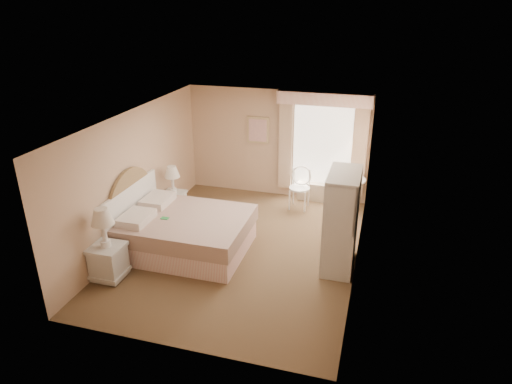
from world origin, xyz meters
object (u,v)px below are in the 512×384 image
(nightstand_near, at_px, (107,253))
(cafe_chair, at_px, (300,184))
(bed, at_px, (179,230))
(nightstand_far, at_px, (174,197))
(armoire, at_px, (341,229))
(round_table, at_px, (350,188))

(nightstand_near, bearing_deg, cafe_chair, 55.59)
(bed, bearing_deg, nightstand_far, 119.21)
(bed, relative_size, cafe_chair, 2.46)
(bed, height_order, armoire, armoire)
(bed, distance_m, nightstand_far, 1.49)
(nightstand_far, height_order, cafe_chair, nightstand_far)
(nightstand_far, relative_size, round_table, 1.56)
(nightstand_near, distance_m, round_table, 5.32)
(nightstand_near, xyz_separation_m, cafe_chair, (2.52, 3.69, 0.07))
(nightstand_far, height_order, armoire, armoire)
(bed, bearing_deg, nightstand_near, -120.98)
(cafe_chair, height_order, armoire, armoire)
(nightstand_near, distance_m, nightstand_far, 2.52)
(bed, relative_size, nightstand_near, 1.83)
(nightstand_far, bearing_deg, nightstand_near, -90.00)
(cafe_chair, bearing_deg, nightstand_far, -152.03)
(bed, distance_m, armoire, 2.95)
(bed, bearing_deg, round_table, 43.40)
(round_table, bearing_deg, nightstand_far, -158.68)
(nightstand_far, bearing_deg, armoire, -16.07)
(nightstand_near, distance_m, cafe_chair, 4.47)
(nightstand_far, relative_size, armoire, 0.64)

